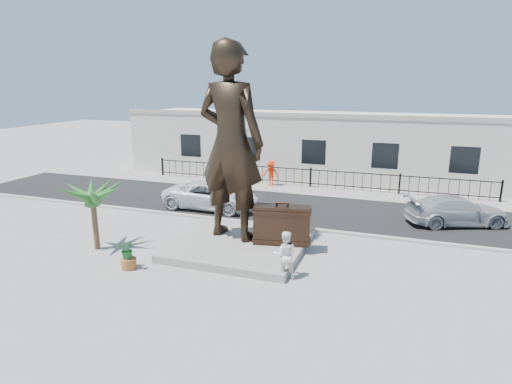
% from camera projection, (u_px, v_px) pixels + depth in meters
% --- Properties ---
extents(ground, '(100.00, 100.00, 0.00)m').
position_uv_depth(ground, '(239.00, 263.00, 16.19)').
color(ground, '#9E9991').
rests_on(ground, ground).
extents(street, '(40.00, 7.00, 0.01)m').
position_uv_depth(street, '(292.00, 207.00, 23.51)').
color(street, black).
rests_on(street, ground).
extents(curb, '(40.00, 0.25, 0.12)m').
position_uv_depth(curb, '(273.00, 225.00, 20.29)').
color(curb, '#A5A399').
rests_on(curb, ground).
extents(far_sidewalk, '(40.00, 2.50, 0.02)m').
position_uv_depth(far_sidewalk, '(308.00, 190.00, 27.16)').
color(far_sidewalk, '#9E9991').
rests_on(far_sidewalk, ground).
extents(plinth, '(5.20, 5.20, 0.30)m').
position_uv_depth(plinth, '(241.00, 244.00, 17.68)').
color(plinth, gray).
rests_on(plinth, ground).
extents(fence, '(22.00, 0.10, 1.20)m').
position_uv_depth(fence, '(311.00, 178.00, 27.75)').
color(fence, black).
rests_on(fence, ground).
extents(building, '(28.00, 7.00, 4.40)m').
position_uv_depth(building, '(323.00, 145.00, 31.19)').
color(building, silver).
rests_on(building, ground).
extents(statue, '(3.20, 2.40, 7.97)m').
position_uv_depth(statue, '(231.00, 143.00, 17.18)').
color(statue, black).
rests_on(statue, plinth).
extents(suitcase, '(2.33, 1.11, 1.58)m').
position_uv_depth(suitcase, '(282.00, 225.00, 17.16)').
color(suitcase, black).
rests_on(suitcase, plinth).
extents(tourist, '(0.99, 0.87, 1.71)m').
position_uv_depth(tourist, '(285.00, 255.00, 14.81)').
color(tourist, white).
rests_on(tourist, ground).
extents(car_white, '(5.16, 2.39, 1.43)m').
position_uv_depth(car_white, '(211.00, 195.00, 23.06)').
color(car_white, silver).
rests_on(car_white, street).
extents(car_silver, '(5.10, 3.48, 1.37)m').
position_uv_depth(car_silver, '(457.00, 210.00, 20.44)').
color(car_silver, '#A4A6A9').
rests_on(car_silver, street).
extents(worker, '(1.13, 0.70, 1.68)m').
position_uv_depth(worker, '(271.00, 173.00, 28.05)').
color(worker, '#EF340C').
rests_on(worker, far_sidewalk).
extents(palm_tree, '(1.80, 1.80, 3.20)m').
position_uv_depth(palm_tree, '(98.00, 249.00, 17.59)').
color(palm_tree, '#245B21').
rests_on(palm_tree, ground).
extents(planter, '(0.56, 0.56, 0.40)m').
position_uv_depth(planter, '(129.00, 263.00, 15.68)').
color(planter, '#A25D2A').
rests_on(planter, ground).
extents(shrub, '(0.74, 0.68, 0.69)m').
position_uv_depth(shrub, '(128.00, 250.00, 15.54)').
color(shrub, '#1D5920').
rests_on(shrub, planter).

